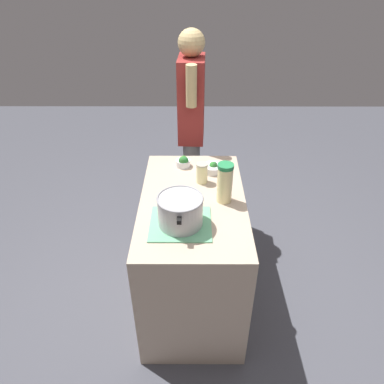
{
  "coord_description": "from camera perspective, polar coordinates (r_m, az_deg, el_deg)",
  "views": [
    {
      "loc": [
        -1.82,
        -0.0,
        2.17
      ],
      "look_at": [
        0.0,
        0.0,
        0.94
      ],
      "focal_mm": 33.23,
      "sensor_mm": 36.0,
      "label": 1
    }
  ],
  "objects": [
    {
      "name": "ground_plane",
      "position": [
        2.84,
        0.0,
        -15.98
      ],
      "size": [
        8.0,
        8.0,
        0.0
      ],
      "primitive_type": "plane",
      "color": "#4A4B55"
    },
    {
      "name": "cooking_pot",
      "position": [
        1.97,
        -2.03,
        -2.93
      ],
      "size": [
        0.33,
        0.26,
        0.18
      ],
      "color": "#B7B7BC",
      "rests_on": "dish_cloth"
    },
    {
      "name": "lemonade_pitcher",
      "position": [
        2.15,
        5.16,
        1.48
      ],
      "size": [
        0.1,
        0.1,
        0.26
      ],
      "color": "#F7E5A0",
      "rests_on": "counter_slab"
    },
    {
      "name": "counter_slab",
      "position": [
        2.51,
        0.0,
        -9.42
      ],
      "size": [
        1.13,
        0.66,
        0.89
      ],
      "primitive_type": "cube",
      "color": "#BDA68D",
      "rests_on": "ground_plane"
    },
    {
      "name": "dish_cloth",
      "position": [
        2.03,
        -1.98,
        -5.07
      ],
      "size": [
        0.32,
        0.35,
        0.01
      ],
      "primitive_type": "cube",
      "color": "#6CBD8A",
      "rests_on": "counter_slab"
    },
    {
      "name": "mason_jar",
      "position": [
        2.35,
        1.5,
        3.09
      ],
      "size": [
        0.08,
        0.08,
        0.14
      ],
      "color": "beige",
      "rests_on": "counter_slab"
    },
    {
      "name": "broccoli_bowl_front",
      "position": [
        2.55,
        -1.5,
        4.87
      ],
      "size": [
        0.1,
        0.1,
        0.09
      ],
      "color": "silver",
      "rests_on": "counter_slab"
    },
    {
      "name": "person_cook",
      "position": [
        2.98,
        -0.17,
        10.07
      ],
      "size": [
        0.5,
        0.22,
        1.73
      ],
      "color": "slate",
      "rests_on": "ground_plane"
    },
    {
      "name": "broccoli_bowl_center",
      "position": [
        2.5,
        3.25,
        3.91
      ],
      "size": [
        0.14,
        0.14,
        0.08
      ],
      "color": "silver",
      "rests_on": "counter_slab"
    }
  ]
}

